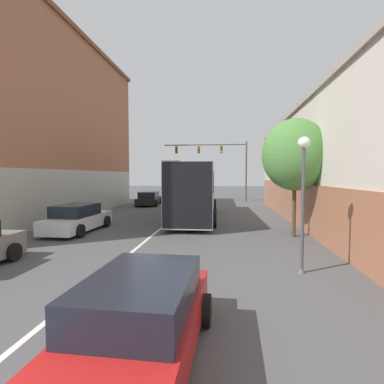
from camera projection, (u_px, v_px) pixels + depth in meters
name	position (u px, v px, depth m)	size (l,w,h in m)	color
lane_center_line	(172.00, 219.00, 19.45)	(0.14, 47.82, 0.01)	silver
building_left_brick	(18.00, 124.00, 20.96)	(9.56, 21.02, 12.69)	#A86647
building_right_storefront	(365.00, 162.00, 15.98)	(7.09, 30.09, 6.89)	beige
bus	(195.00, 188.00, 19.87)	(3.10, 11.50, 3.57)	#B7B7BC
hatchback_foreground	(137.00, 326.00, 4.39)	(2.05, 4.73, 1.33)	red
parked_car_left_near	(149.00, 199.00, 28.68)	(2.21, 4.61, 1.31)	black
parked_car_left_mid	(78.00, 219.00, 15.13)	(2.03, 4.69, 1.40)	silver
traffic_signal_gantry	(218.00, 157.00, 32.68)	(9.09, 0.36, 6.51)	#514C47
street_lamp	(303.00, 189.00, 8.60)	(0.34, 0.34, 3.95)	#47474C
street_tree_near	(295.00, 155.00, 13.73)	(3.01, 2.71, 5.45)	#4C3823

